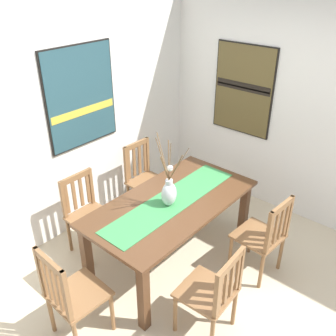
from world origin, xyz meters
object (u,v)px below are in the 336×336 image
object	(u,v)px
centerpiece_vase	(169,192)
chair_2	(264,235)
chair_4	(213,292)
painting_on_side_wall	(243,90)
dining_table	(172,210)
chair_3	(71,294)
chair_1	(145,178)
chair_0	(87,213)
painting_on_back_wall	(81,97)

from	to	relation	value
centerpiece_vase	chair_2	distance (m)	1.02
centerpiece_vase	chair_2	xyz separation A→B (m)	(0.50, -0.78, -0.42)
chair_4	painting_on_side_wall	bearing A→B (deg)	27.09
dining_table	painting_on_side_wall	bearing A→B (deg)	8.56
dining_table	chair_3	bearing A→B (deg)	179.92
chair_3	chair_4	world-z (taller)	chair_3
chair_3	painting_on_side_wall	size ratio (longest dim) A/B	0.85
chair_1	painting_on_side_wall	distance (m)	1.61
chair_0	painting_on_side_wall	xyz separation A→B (m)	(2.07, -0.55, 0.96)
chair_2	chair_3	bearing A→B (deg)	154.40
centerpiece_vase	painting_on_back_wall	size ratio (longest dim) A/B	0.66
dining_table	painting_on_back_wall	distance (m)	1.53
chair_2	painting_on_side_wall	world-z (taller)	painting_on_side_wall
dining_table	painting_on_side_wall	distance (m)	1.82
centerpiece_vase	chair_3	world-z (taller)	centerpiece_vase
dining_table	chair_3	distance (m)	1.24
chair_3	chair_1	bearing A→B (deg)	25.83
chair_2	centerpiece_vase	bearing A→B (deg)	123.07
centerpiece_vase	dining_table	bearing A→B (deg)	17.56
chair_0	chair_1	xyz separation A→B (m)	(0.90, 0.03, 0.01)
centerpiece_vase	chair_0	xyz separation A→B (m)	(-0.37, 0.82, -0.43)
chair_0	painting_on_side_wall	size ratio (longest dim) A/B	0.80
chair_3	chair_2	bearing A→B (deg)	-25.60
chair_1	painting_on_side_wall	xyz separation A→B (m)	(1.16, -0.58, 0.95)
dining_table	chair_4	size ratio (longest dim) A/B	2.01
centerpiece_vase	chair_2	bearing A→B (deg)	-56.93
painting_on_side_wall	dining_table	bearing A→B (deg)	-171.44
centerpiece_vase	chair_0	distance (m)	0.99
dining_table	chair_0	world-z (taller)	chair_0
chair_1	chair_4	distance (m)	1.89
chair_3	chair_4	distance (m)	1.13
centerpiece_vase	chair_1	distance (m)	1.08
dining_table	chair_1	distance (m)	0.96
centerpiece_vase	chair_3	size ratio (longest dim) A/B	0.76
chair_2	painting_on_side_wall	distance (m)	1.84
dining_table	chair_0	distance (m)	0.92
chair_1	chair_0	bearing A→B (deg)	-178.24
chair_0	chair_1	size ratio (longest dim) A/B	0.96
chair_1	chair_2	world-z (taller)	chair_1
chair_1	painting_on_back_wall	size ratio (longest dim) A/B	0.84
chair_0	painting_on_back_wall	world-z (taller)	painting_on_back_wall
dining_table	chair_0	bearing A→B (deg)	118.99
chair_1	chair_2	distance (m)	1.62
chair_0	painting_on_side_wall	world-z (taller)	painting_on_side_wall
chair_2	chair_3	size ratio (longest dim) A/B	0.96
painting_on_back_wall	dining_table	bearing A→B (deg)	-88.51
centerpiece_vase	chair_4	size ratio (longest dim) A/B	0.81
chair_2	painting_on_side_wall	size ratio (longest dim) A/B	0.82
chair_3	painting_on_side_wall	xyz separation A→B (m)	(2.86, 0.24, 0.93)
chair_0	chair_1	distance (m)	0.91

